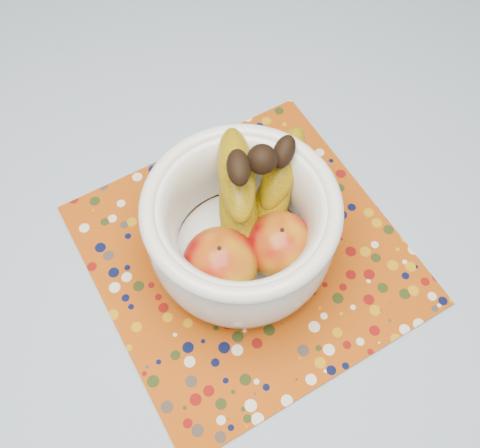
% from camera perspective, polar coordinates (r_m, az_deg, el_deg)
% --- Properties ---
extents(table, '(1.20, 1.20, 0.75)m').
position_cam_1_polar(table, '(0.83, -6.31, -7.59)').
color(table, brown).
rests_on(table, ground).
extents(tablecloth, '(1.32, 1.32, 0.01)m').
position_cam_1_polar(tablecloth, '(0.76, -6.91, -5.41)').
color(tablecloth, '#617DA2').
rests_on(tablecloth, table).
extents(placemat, '(0.48, 0.48, 0.00)m').
position_cam_1_polar(placemat, '(0.76, 0.73, -3.05)').
color(placemat, '#9A3D08').
rests_on(placemat, tablecloth).
extents(fruit_bowl, '(0.27, 0.25, 0.20)m').
position_cam_1_polar(fruit_bowl, '(0.68, 0.81, 0.36)').
color(fruit_bowl, white).
rests_on(fruit_bowl, placemat).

